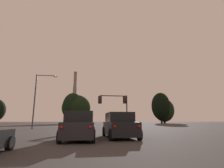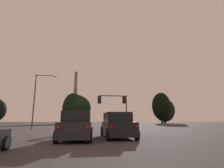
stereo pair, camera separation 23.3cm
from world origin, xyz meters
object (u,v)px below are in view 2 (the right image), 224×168
at_px(suv_right_lane_second, 117,126).
at_px(street_lamp, 38,95).
at_px(suv_center_lane_second, 77,126).
at_px(smokestack, 75,102).
at_px(traffic_light_overhead_right, 117,103).

bearing_deg(suv_right_lane_second, street_lamp, 121.41).
bearing_deg(suv_center_lane_second, street_lamp, 115.18).
relative_size(suv_right_lane_second, suv_center_lane_second, 1.00).
bearing_deg(smokestack, street_lamp, -87.66).
relative_size(suv_center_lane_second, smokestack, 0.10).
distance_m(suv_right_lane_second, suv_center_lane_second, 3.09).
bearing_deg(suv_center_lane_second, smokestack, 96.19).
relative_size(suv_center_lane_second, street_lamp, 0.56).
height_order(suv_right_lane_second, suv_center_lane_second, same).
distance_m(suv_right_lane_second, traffic_light_overhead_right, 14.64).
relative_size(suv_right_lane_second, smokestack, 0.10).
height_order(suv_center_lane_second, smokestack, smokestack).
bearing_deg(suv_right_lane_second, smokestack, 94.37).
distance_m(suv_center_lane_second, street_lamp, 19.52).
bearing_deg(traffic_light_overhead_right, street_lamp, 170.19).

